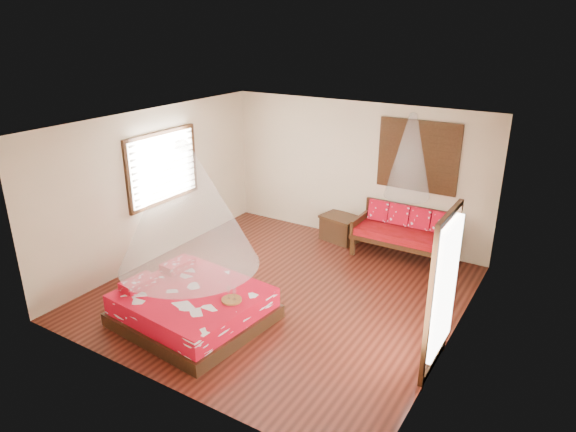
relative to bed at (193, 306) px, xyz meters
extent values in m
cube|color=#33110B|center=(0.66, 1.45, -0.26)|extent=(5.50, 5.50, 0.02)
cube|color=silver|center=(0.66, 1.45, 2.56)|extent=(5.50, 5.50, 0.02)
cube|color=beige|center=(-2.10, 1.45, 1.15)|extent=(0.02, 5.50, 2.80)
cube|color=beige|center=(3.42, 1.45, 1.15)|extent=(0.02, 5.50, 2.80)
cube|color=beige|center=(0.66, 4.21, 1.15)|extent=(5.50, 0.02, 2.80)
cube|color=beige|center=(0.66, -1.31, 1.15)|extent=(5.50, 0.02, 2.80)
cube|color=black|center=(0.02, 0.00, -0.15)|extent=(2.18, 2.01, 0.20)
cube|color=#AD051A|center=(0.02, 0.00, 0.10)|extent=(2.07, 1.90, 0.30)
cube|color=#AD051A|center=(-0.76, -0.31, 0.32)|extent=(0.34, 0.55, 0.13)
cube|color=#AD051A|center=(-0.68, 0.45, 0.32)|extent=(0.34, 0.55, 0.13)
cube|color=black|center=(1.04, 3.39, -0.04)|extent=(0.08, 0.08, 0.42)
cube|color=black|center=(2.78, 3.39, -0.04)|extent=(0.08, 0.08, 0.42)
cube|color=black|center=(1.04, 4.10, -0.04)|extent=(0.08, 0.08, 0.42)
cube|color=black|center=(2.78, 4.10, -0.04)|extent=(0.08, 0.08, 0.42)
cube|color=black|center=(1.91, 3.75, 0.13)|extent=(1.86, 0.83, 0.08)
cube|color=#7D0A04|center=(1.91, 3.75, 0.24)|extent=(1.80, 0.77, 0.14)
cube|color=black|center=(1.91, 4.12, 0.42)|extent=(1.86, 0.06, 0.55)
cube|color=black|center=(1.02, 3.75, 0.29)|extent=(0.06, 0.83, 0.30)
cube|color=black|center=(2.80, 3.75, 0.29)|extent=(0.06, 0.83, 0.30)
cube|color=#AD051A|center=(1.29, 4.00, 0.51)|extent=(0.39, 0.20, 0.41)
cube|color=#AD051A|center=(1.70, 4.00, 0.51)|extent=(0.39, 0.20, 0.41)
cube|color=#AD051A|center=(2.12, 4.00, 0.51)|extent=(0.39, 0.20, 0.41)
cube|color=#AD051A|center=(2.53, 4.00, 0.51)|extent=(0.39, 0.20, 0.41)
cube|color=black|center=(0.53, 3.90, -0.01)|extent=(0.81, 0.65, 0.47)
cube|color=black|center=(0.53, 3.90, 0.25)|extent=(0.85, 0.69, 0.05)
cube|color=black|center=(1.91, 4.17, 1.65)|extent=(1.52, 0.06, 1.32)
cube|color=black|center=(1.91, 4.16, 1.65)|extent=(1.35, 0.04, 1.10)
cube|color=black|center=(-2.06, 1.65, 1.45)|extent=(0.08, 1.74, 1.34)
cube|color=silver|center=(-2.02, 1.65, 1.45)|extent=(0.04, 1.54, 1.10)
cube|color=black|center=(3.38, 0.85, 0.80)|extent=(0.08, 1.02, 2.16)
cube|color=white|center=(3.36, 0.85, 0.90)|extent=(0.03, 0.82, 1.70)
cylinder|color=brown|center=(0.67, 0.10, 0.26)|extent=(0.29, 0.29, 0.03)
cone|color=white|center=(0.02, 0.00, 1.60)|extent=(1.99, 1.99, 1.80)
cone|color=white|center=(1.91, 3.70, 1.75)|extent=(0.82, 0.82, 1.50)
camera|label=1|loc=(4.71, -4.91, 3.99)|focal=32.00mm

